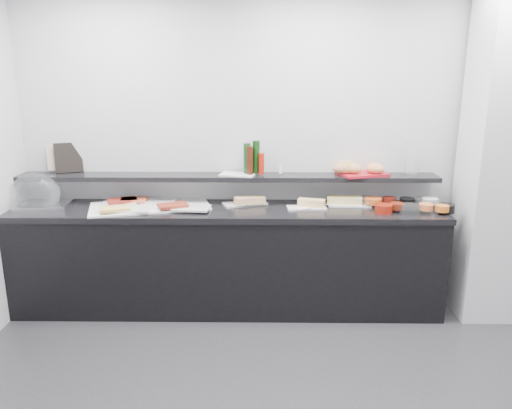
{
  "coord_description": "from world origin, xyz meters",
  "views": [
    {
      "loc": [
        -0.4,
        -2.33,
        2.01
      ],
      "look_at": [
        -0.45,
        1.45,
        1.0
      ],
      "focal_mm": 35.0,
      "sensor_mm": 36.0,
      "label": 1
    }
  ],
  "objects_px": {
    "cloche_base": "(43,206)",
    "sandwich_plate_mid": "(307,208)",
    "carafe": "(412,158)",
    "bread_tray": "(362,174)",
    "framed_print": "(68,158)",
    "condiment_tray": "(238,174)"
  },
  "relations": [
    {
      "from": "cloche_base",
      "to": "sandwich_plate_mid",
      "type": "bearing_deg",
      "value": -5.55
    },
    {
      "from": "carafe",
      "to": "bread_tray",
      "type": "bearing_deg",
      "value": 178.25
    },
    {
      "from": "sandwich_plate_mid",
      "to": "carafe",
      "type": "distance_m",
      "value": 1.0
    },
    {
      "from": "framed_print",
      "to": "bread_tray",
      "type": "xyz_separation_m",
      "value": [
        2.56,
        -0.08,
        -0.12
      ]
    },
    {
      "from": "bread_tray",
      "to": "carafe",
      "type": "distance_m",
      "value": 0.43
    },
    {
      "from": "framed_print",
      "to": "bread_tray",
      "type": "height_order",
      "value": "framed_print"
    },
    {
      "from": "bread_tray",
      "to": "condiment_tray",
      "type": "bearing_deg",
      "value": 163.37
    },
    {
      "from": "cloche_base",
      "to": "carafe",
      "type": "height_order",
      "value": "carafe"
    },
    {
      "from": "framed_print",
      "to": "carafe",
      "type": "height_order",
      "value": "carafe"
    },
    {
      "from": "framed_print",
      "to": "bread_tray",
      "type": "distance_m",
      "value": 2.56
    },
    {
      "from": "cloche_base",
      "to": "bread_tray",
      "type": "bearing_deg",
      "value": -1.54
    },
    {
      "from": "condiment_tray",
      "to": "bread_tray",
      "type": "relative_size",
      "value": 0.76
    },
    {
      "from": "cloche_base",
      "to": "bread_tray",
      "type": "relative_size",
      "value": 1.09
    },
    {
      "from": "carafe",
      "to": "framed_print",
      "type": "bearing_deg",
      "value": 178.17
    },
    {
      "from": "carafe",
      "to": "sandwich_plate_mid",
      "type": "bearing_deg",
      "value": -168.73
    },
    {
      "from": "framed_print",
      "to": "bread_tray",
      "type": "relative_size",
      "value": 0.67
    },
    {
      "from": "framed_print",
      "to": "condiment_tray",
      "type": "bearing_deg",
      "value": -25.39
    },
    {
      "from": "sandwich_plate_mid",
      "to": "carafe",
      "type": "relative_size",
      "value": 1.07
    },
    {
      "from": "bread_tray",
      "to": "carafe",
      "type": "relative_size",
      "value": 1.29
    },
    {
      "from": "sandwich_plate_mid",
      "to": "condiment_tray",
      "type": "relative_size",
      "value": 1.1
    },
    {
      "from": "sandwich_plate_mid",
      "to": "carafe",
      "type": "height_order",
      "value": "carafe"
    },
    {
      "from": "condiment_tray",
      "to": "carafe",
      "type": "distance_m",
      "value": 1.49
    }
  ]
}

